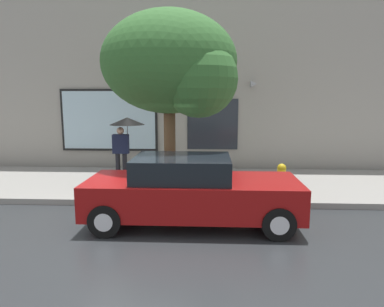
% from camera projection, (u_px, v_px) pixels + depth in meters
% --- Properties ---
extents(ground_plane, '(60.00, 60.00, 0.00)m').
position_uv_depth(ground_plane, '(134.00, 221.00, 7.55)').
color(ground_plane, '#282B2D').
extents(sidewalk, '(20.00, 4.00, 0.15)m').
position_uv_depth(sidewalk, '(155.00, 184.00, 10.49)').
color(sidewalk, gray).
rests_on(sidewalk, ground).
extents(building_facade, '(20.00, 0.67, 7.00)m').
position_uv_depth(building_facade, '(164.00, 74.00, 12.41)').
color(building_facade, '#9E998E').
rests_on(building_facade, ground).
extents(parked_car, '(4.39, 1.80, 1.44)m').
position_uv_depth(parked_car, '(191.00, 191.00, 7.28)').
color(parked_car, maroon).
rests_on(parked_car, ground).
extents(fire_hydrant, '(0.30, 0.44, 0.82)m').
position_uv_depth(fire_hydrant, '(281.00, 179.00, 8.99)').
color(fire_hydrant, yellow).
rests_on(fire_hydrant, sidewalk).
extents(pedestrian_with_umbrella, '(1.05, 1.05, 1.91)m').
position_uv_depth(pedestrian_with_umbrella, '(125.00, 130.00, 10.43)').
color(pedestrian_with_umbrella, black).
rests_on(pedestrian_with_umbrella, sidewalk).
extents(street_tree, '(3.40, 2.89, 4.64)m').
position_uv_depth(street_tree, '(175.00, 66.00, 8.59)').
color(street_tree, '#4C3823').
rests_on(street_tree, sidewalk).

